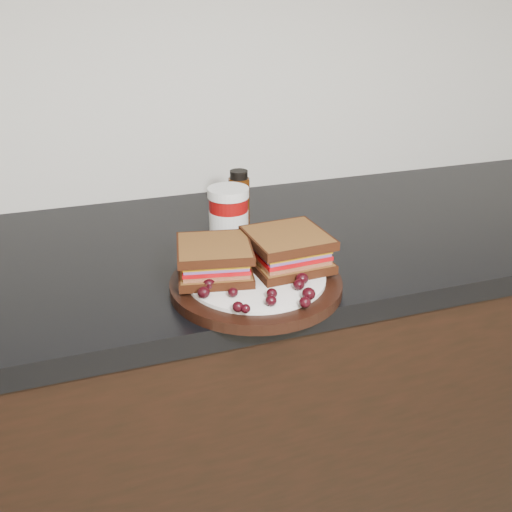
{
  "coord_description": "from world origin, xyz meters",
  "views": [
    {
      "loc": [
        -0.29,
        0.72,
        1.35
      ],
      "look_at": [
        -0.03,
        1.5,
        0.96
      ],
      "focal_mm": 40.0,
      "sensor_mm": 36.0,
      "label": 1
    }
  ],
  "objects": [
    {
      "name": "base_cabinets",
      "position": [
        0.0,
        1.7,
        0.43
      ],
      "size": [
        3.96,
        0.58,
        0.86
      ],
      "primitive_type": "cube",
      "color": "black",
      "rests_on": "ground_plane"
    },
    {
      "name": "countertop",
      "position": [
        0.0,
        1.7,
        0.88
      ],
      "size": [
        3.98,
        0.6,
        0.04
      ],
      "primitive_type": "cube",
      "color": "black",
      "rests_on": "base_cabinets"
    },
    {
      "name": "plate",
      "position": [
        -0.03,
        1.5,
        0.91
      ],
      "size": [
        0.28,
        0.28,
        0.02
      ],
      "primitive_type": "cylinder",
      "color": "black",
      "rests_on": "countertop"
    },
    {
      "name": "sandwich_left",
      "position": [
        -0.09,
        1.52,
        0.95
      ],
      "size": [
        0.14,
        0.14,
        0.05
      ],
      "primitive_type": null,
      "rotation": [
        0.0,
        0.0,
        -0.19
      ],
      "color": "brown",
      "rests_on": "plate"
    },
    {
      "name": "sandwich_right",
      "position": [
        0.03,
        1.52,
        0.95
      ],
      "size": [
        0.13,
        0.13,
        0.06
      ],
      "primitive_type": null,
      "rotation": [
        0.0,
        0.0,
        0.06
      ],
      "color": "brown",
      "rests_on": "plate"
    },
    {
      "name": "grape_0",
      "position": [
        -0.12,
        1.46,
        0.93
      ],
      "size": [
        0.02,
        0.02,
        0.02
      ],
      "primitive_type": "ellipsoid",
      "color": "black",
      "rests_on": "plate"
    },
    {
      "name": "grape_1",
      "position": [
        -0.08,
        1.44,
        0.93
      ],
      "size": [
        0.02,
        0.02,
        0.01
      ],
      "primitive_type": "ellipsoid",
      "color": "black",
      "rests_on": "plate"
    },
    {
      "name": "grape_2",
      "position": [
        -0.09,
        1.4,
        0.93
      ],
      "size": [
        0.02,
        0.02,
        0.02
      ],
      "primitive_type": "ellipsoid",
      "color": "black",
      "rests_on": "plate"
    },
    {
      "name": "grape_3",
      "position": [
        -0.08,
        1.39,
        0.93
      ],
      "size": [
        0.01,
        0.01,
        0.01
      ],
      "primitive_type": "ellipsoid",
      "color": "black",
      "rests_on": "plate"
    },
    {
      "name": "grape_4",
      "position": [
        -0.04,
        1.4,
        0.93
      ],
      "size": [
        0.02,
        0.02,
        0.02
      ],
      "primitive_type": "ellipsoid",
      "color": "black",
      "rests_on": "plate"
    },
    {
      "name": "grape_5",
      "position": [
        -0.03,
        1.42,
        0.93
      ],
      "size": [
        0.02,
        0.02,
        0.02
      ],
      "primitive_type": "ellipsoid",
      "color": "black",
      "rests_on": "plate"
    },
    {
      "name": "grape_6",
      "position": [
        0.01,
        1.38,
        0.93
      ],
      "size": [
        0.02,
        0.02,
        0.02
      ],
      "primitive_type": "ellipsoid",
      "color": "black",
      "rests_on": "plate"
    },
    {
      "name": "grape_7",
      "position": [
        0.02,
        1.4,
        0.93
      ],
      "size": [
        0.02,
        0.02,
        0.02
      ],
      "primitive_type": "ellipsoid",
      "color": "black",
      "rests_on": "plate"
    },
    {
      "name": "grape_8",
      "position": [
        0.02,
        1.43,
        0.93
      ],
      "size": [
        0.02,
        0.02,
        0.02
      ],
      "primitive_type": "ellipsoid",
      "color": "black",
      "rests_on": "plate"
    },
    {
      "name": "grape_9",
      "position": [
        0.03,
        1.45,
        0.93
      ],
      "size": [
        0.02,
        0.02,
        0.02
      ],
      "primitive_type": "ellipsoid",
      "color": "black",
      "rests_on": "plate"
    },
    {
      "name": "grape_10",
      "position": [
        0.06,
        1.48,
        0.93
      ],
      "size": [
        0.02,
        0.02,
        0.02
      ],
      "primitive_type": "ellipsoid",
      "color": "black",
      "rests_on": "plate"
    },
    {
      "name": "grape_11",
      "position": [
        0.04,
        1.5,
        0.93
      ],
      "size": [
        0.02,
        0.02,
        0.02
      ],
      "primitive_type": "ellipsoid",
      "color": "black",
      "rests_on": "plate"
    },
    {
      "name": "grape_12",
      "position": [
        0.05,
        1.51,
        0.93
      ],
      "size": [
        0.02,
        0.02,
        0.02
      ],
      "primitive_type": "ellipsoid",
      "color": "black",
      "rests_on": "plate"
    },
    {
      "name": "grape_13",
      "position": [
        0.05,
        1.54,
        0.93
      ],
      "size": [
        0.02,
        0.02,
        0.01
      ],
      "primitive_type": "ellipsoid",
      "color": "black",
      "rests_on": "plate"
    },
    {
      "name": "grape_14",
      "position": [
        -0.08,
        1.56,
        0.93
      ],
      "size": [
        0.02,
        0.02,
        0.02
      ],
      "primitive_type": "ellipsoid",
      "color": "black",
      "rests_on": "plate"
    },
    {
      "name": "grape_15",
      "position": [
        -0.06,
        1.53,
        0.93
      ],
      "size": [
        0.02,
        0.02,
        0.02
      ],
      "primitive_type": "ellipsoid",
      "color": "black",
      "rests_on": "plate"
    },
    {
      "name": "grape_16",
      "position": [
        -0.11,
        1.52,
        0.93
      ],
      "size": [
        0.02,
        0.02,
        0.02
      ],
      "primitive_type": "ellipsoid",
      "color": "black",
      "rests_on": "plate"
    },
    {
      "name": "grape_17",
      "position": [
        -0.1,
        1.51,
        0.93
      ],
      "size": [
        0.02,
        0.02,
        0.02
      ],
      "primitive_type": "ellipsoid",
      "color": "black",
      "rests_on": "plate"
    },
    {
      "name": "grape_18",
      "position": [
        -0.11,
        1.48,
        0.93
      ],
      "size": [
        0.02,
        0.02,
        0.02
      ],
      "primitive_type": "ellipsoid",
      "color": "black",
      "rests_on": "plate"
    },
    {
      "name": "grape_19",
      "position": [
        -0.08,
        1.54,
        0.93
      ],
      "size": [
        0.02,
        0.02,
        0.02
      ],
      "primitive_type": "ellipsoid",
      "color": "black",
      "rests_on": "plate"
    },
    {
      "name": "grape_20",
      "position": [
        -0.09,
        1.51,
        0.93
      ],
      "size": [
        0.02,
        0.02,
        0.01
      ],
      "primitive_type": "ellipsoid",
      "color": "black",
      "rests_on": "plate"
    },
    {
      "name": "grape_21",
      "position": [
        -0.09,
        1.5,
        0.93
      ],
      "size": [
        0.02,
        0.02,
        0.02
      ],
      "primitive_type": "ellipsoid",
      "color": "black",
      "rests_on": "plate"
    },
    {
      "name": "condiment_jar",
      "position": [
        -0.02,
        1.68,
        0.96
      ],
      "size": [
        0.09,
        0.09,
        0.11
      ],
      "primitive_type": "cylinder",
      "rotation": [
        0.0,
        0.0,
        0.26
      ],
      "color": "maroon",
      "rests_on": "countertop"
    },
    {
      "name": "oil_bottle",
      "position": [
        0.03,
        1.77,
        0.96
      ],
      "size": [
        0.04,
        0.04,
        0.12
      ],
      "primitive_type": "cylinder",
      "rotation": [
        0.0,
        0.0,
        0.03
      ],
      "color": "#431D06",
      "rests_on": "countertop"
    }
  ]
}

